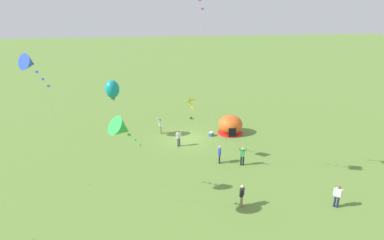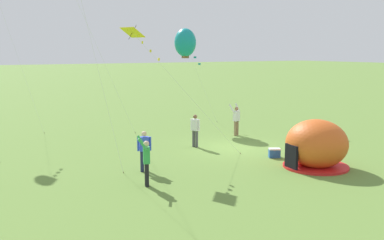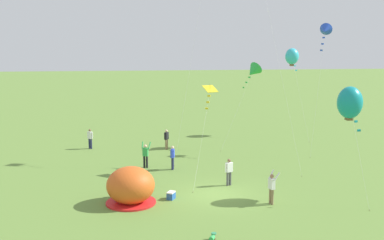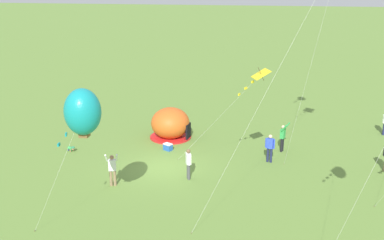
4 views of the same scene
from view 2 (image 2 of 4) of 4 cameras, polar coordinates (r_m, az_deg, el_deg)
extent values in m
plane|color=olive|center=(23.52, 5.33, -3.53)|extent=(300.00, 300.00, 0.00)
ellipsoid|color=#D8591E|center=(20.07, 15.53, -2.90)|extent=(2.70, 2.60, 2.10)
cylinder|color=red|center=(20.29, 15.42, -5.67)|extent=(2.81, 2.81, 0.10)
cube|color=black|center=(19.43, 12.51, -4.68)|extent=(0.81, 0.23, 1.10)
cube|color=#2659B2|center=(21.65, 10.42, -4.21)|extent=(0.57, 0.63, 0.38)
cube|color=white|center=(21.60, 10.44, -3.64)|extent=(0.58, 0.64, 0.06)
cylinder|color=green|center=(26.68, 18.64, -2.11)|extent=(0.35, 0.39, 0.22)
sphere|color=#9E7051|center=(26.59, 18.12, -2.06)|extent=(0.19, 0.19, 0.19)
cylinder|color=#338C59|center=(26.57, 18.13, -1.86)|extent=(0.24, 0.24, 0.06)
cylinder|color=#9E7051|center=(26.56, 18.46, -2.34)|extent=(0.07, 0.07, 0.17)
cylinder|color=#9E7051|center=(26.75, 18.32, -2.25)|extent=(0.07, 0.07, 0.17)
cylinder|color=navy|center=(26.67, 18.93, -2.36)|extent=(0.09, 0.09, 0.13)
cylinder|color=navy|center=(26.81, 18.82, -2.30)|extent=(0.09, 0.09, 0.13)
cylinder|color=#1E2347|center=(18.91, -5.75, -5.22)|extent=(0.15, 0.15, 0.88)
cylinder|color=#1E2347|center=(18.89, -6.35, -5.25)|extent=(0.15, 0.15, 0.88)
cube|color=blue|center=(18.74, -6.09, -3.04)|extent=(0.35, 0.44, 0.60)
sphere|color=beige|center=(18.65, -6.11, -1.75)|extent=(0.22, 0.22, 0.22)
cylinder|color=blue|center=(18.77, -5.33, -3.01)|extent=(0.09, 0.09, 0.58)
cylinder|color=blue|center=(18.71, -6.85, -3.07)|extent=(0.09, 0.09, 0.58)
cylinder|color=black|center=(16.84, -5.74, -6.99)|extent=(0.15, 0.15, 0.88)
cylinder|color=black|center=(17.03, -5.78, -6.81)|extent=(0.15, 0.15, 0.88)
cube|color=green|center=(16.75, -5.80, -4.46)|extent=(0.44, 0.36, 0.60)
sphere|color=beige|center=(16.66, -5.82, -3.02)|extent=(0.22, 0.22, 0.22)
cylinder|color=green|center=(16.38, -6.29, -3.12)|extent=(0.17, 0.39, 0.50)
cylinder|color=green|center=(16.90, -6.39, -2.75)|extent=(0.27, 0.37, 0.50)
cylinder|color=#4C4C51|center=(23.59, 0.21, -2.36)|extent=(0.15, 0.15, 0.88)
cylinder|color=#4C4C51|center=(23.47, 0.60, -2.42)|extent=(0.15, 0.15, 0.88)
cube|color=white|center=(23.40, 0.40, -0.61)|extent=(0.44, 0.36, 0.60)
sphere|color=brown|center=(23.33, 0.41, 0.43)|extent=(0.22, 0.22, 0.22)
cylinder|color=white|center=(23.55, -0.08, -0.55)|extent=(0.09, 0.09, 0.58)
cylinder|color=white|center=(23.25, 0.89, -0.68)|extent=(0.09, 0.09, 0.58)
cylinder|color=#8C7251|center=(26.74, 5.51, -1.07)|extent=(0.15, 0.15, 0.88)
cylinder|color=#8C7251|center=(26.89, 5.78, -1.02)|extent=(0.15, 0.15, 0.88)
cube|color=white|center=(26.70, 5.66, 0.52)|extent=(0.33, 0.43, 0.60)
sphere|color=#9E7051|center=(26.64, 5.68, 1.43)|extent=(0.22, 0.22, 0.22)
cylinder|color=white|center=(26.53, 5.07, 1.48)|extent=(0.38, 0.24, 0.50)
cylinder|color=white|center=(26.93, 5.79, 1.58)|extent=(0.39, 0.12, 0.50)
cylinder|color=silver|center=(25.72, -14.35, 14.32)|extent=(1.29, 6.96, 15.20)
cylinder|color=brown|center=(27.82, -7.24, -1.57)|extent=(0.03, 0.03, 0.06)
cylinder|color=brown|center=(22.09, -23.23, -4.95)|extent=(0.03, 0.03, 0.06)
cylinder|color=silver|center=(29.22, -21.51, 8.23)|extent=(1.94, 2.47, 10.05)
cylinder|color=brown|center=(28.93, -18.25, -1.55)|extent=(0.03, 0.03, 0.06)
cylinder|color=brown|center=(18.88, -8.71, -6.59)|extent=(0.03, 0.03, 0.06)
cylinder|color=silver|center=(21.25, -0.46, 3.15)|extent=(1.98, 4.75, 5.84)
cylinder|color=brown|center=(22.20, 6.15, -4.21)|extent=(0.03, 0.03, 0.06)
cube|color=yellow|center=(20.99, -7.56, 10.97)|extent=(1.10, 1.05, 0.44)
cylinder|color=#332314|center=(20.99, -7.56, 11.00)|extent=(0.16, 0.36, 0.66)
cube|color=yellow|center=(20.99, -6.32, 9.76)|extent=(0.20, 0.15, 0.12)
cube|color=yellow|center=(21.00, -5.28, 8.73)|extent=(0.20, 0.16, 0.12)
cube|color=yellow|center=(21.02, -4.25, 7.70)|extent=(0.21, 0.12, 0.12)
cylinder|color=silver|center=(30.82, 1.24, 4.63)|extent=(0.07, 2.62, 5.54)
cylinder|color=brown|center=(31.86, 3.20, -0.20)|extent=(0.03, 0.03, 0.06)
ellipsoid|color=teal|center=(30.05, -0.86, 9.81)|extent=(1.43, 1.43, 1.85)
cube|color=brown|center=(30.05, -0.86, 8.10)|extent=(0.36, 0.36, 0.26)
cube|color=teal|center=(30.26, -0.18, 8.81)|extent=(0.21, 0.11, 0.12)
cube|color=teal|center=(30.45, 0.39, 7.96)|extent=(0.21, 0.11, 0.12)
cube|color=teal|center=(30.64, 0.95, 7.13)|extent=(0.20, 0.07, 0.12)
camera|label=1|loc=(29.49, -66.73, 19.03)|focal=28.00mm
camera|label=3|loc=(40.94, 41.54, 11.70)|focal=42.00mm
camera|label=4|loc=(42.84, -20.49, 15.71)|focal=42.00mm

